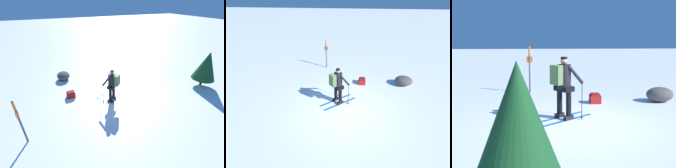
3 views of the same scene
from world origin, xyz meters
TOP-DOWN VIEW (x-y plane):
  - ground_plane at (0.00, 0.00)m, footprint 80.00×80.00m
  - skier at (-0.37, 0.48)m, footprint 1.69×1.51m
  - dropped_backpack at (0.85, 2.45)m, footprint 0.38×0.44m
  - trail_marker at (-1.51, 4.53)m, footprint 0.24×0.08m
  - rock_boulder at (3.16, 2.53)m, footprint 0.95×0.81m

SIDE VIEW (x-z plane):
  - ground_plane at x=0.00m, z-range 0.00..0.00m
  - dropped_backpack at x=0.85m, z-range -0.01..0.33m
  - rock_boulder at x=3.16m, z-range 0.00..0.52m
  - skier at x=-0.37m, z-range 0.16..1.92m
  - trail_marker at x=-1.51m, z-range 0.18..2.06m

